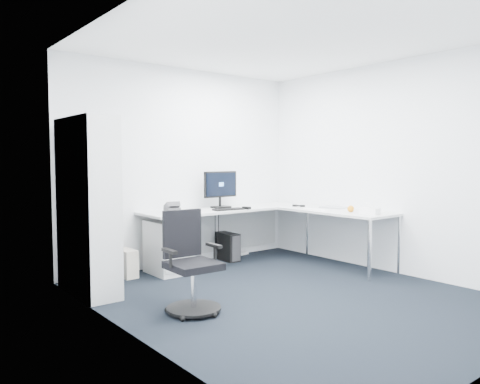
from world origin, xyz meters
TOP-DOWN VIEW (x-y plane):
  - ground at (0.00, 0.00)m, footprint 4.20×4.20m
  - ceiling at (0.00, 0.00)m, footprint 4.20×4.20m
  - wall_back at (0.00, 2.10)m, footprint 3.60×0.02m
  - wall_left at (-1.80, 0.00)m, footprint 0.02×4.20m
  - wall_right at (1.80, 0.00)m, footprint 0.02×4.20m
  - l_desk at (0.55, 1.40)m, footprint 2.64×1.48m
  - drawer_pedestal at (-0.49, 1.72)m, footprint 0.44×0.55m
  - bookshelf at (-1.62, 1.45)m, footprint 0.37×0.95m
  - task_chair at (-1.09, 0.21)m, footprint 0.56×0.56m
  - black_pc_tower at (0.57, 1.86)m, footprint 0.20×0.42m
  - beige_pc_tower at (-0.99, 1.89)m, footprint 0.17×0.36m
  - power_strip at (0.90, 2.01)m, footprint 0.36×0.10m
  - monitor at (0.44, 1.84)m, footprint 0.56×0.19m
  - black_keyboard at (0.34, 1.54)m, footprint 0.44×0.20m
  - mouse at (0.61, 1.47)m, footprint 0.09×0.12m
  - desk_phone at (-0.34, 1.87)m, footprint 0.21×0.21m
  - laptop at (1.67, 0.83)m, footprint 0.40×0.39m
  - white_keyboard at (1.26, 0.79)m, footprint 0.13×0.42m
  - headphones at (1.42, 1.27)m, footprint 0.17×0.20m
  - orange_fruit at (1.42, 0.34)m, footprint 0.09×0.09m
  - tissue_box at (1.42, 0.05)m, footprint 0.14×0.24m

SIDE VIEW (x-z plane):
  - ground at x=0.00m, z-range 0.00..0.00m
  - power_strip at x=0.90m, z-range 0.00..0.04m
  - beige_pc_tower at x=-0.99m, z-range 0.00..0.34m
  - black_pc_tower at x=0.57m, z-range 0.00..0.40m
  - drawer_pedestal at x=-0.49m, z-range 0.00..0.67m
  - l_desk at x=0.55m, z-range 0.00..0.77m
  - task_chair at x=-1.09m, z-range 0.00..0.96m
  - white_keyboard at x=1.26m, z-range 0.77..0.78m
  - black_keyboard at x=0.34m, z-range 0.77..0.79m
  - mouse at x=0.61m, z-range 0.77..0.81m
  - headphones at x=1.42m, z-range 0.77..0.82m
  - tissue_box at x=1.42m, z-range 0.77..0.85m
  - orange_fruit at x=1.42m, z-range 0.77..0.86m
  - desk_phone at x=-0.34m, z-range 0.77..0.90m
  - laptop at x=1.67m, z-range 0.77..1.02m
  - bookshelf at x=-1.62m, z-range 0.00..1.90m
  - monitor at x=0.44m, z-range 0.77..1.30m
  - wall_back at x=0.00m, z-range 0.00..2.70m
  - wall_left at x=-1.80m, z-range 0.00..2.70m
  - wall_right at x=1.80m, z-range 0.00..2.70m
  - ceiling at x=0.00m, z-range 2.70..2.70m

